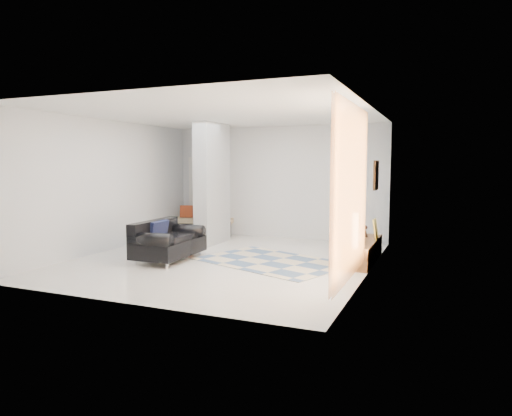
% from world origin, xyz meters
% --- Properties ---
extents(floor, '(6.00, 6.00, 0.00)m').
position_xyz_m(floor, '(0.00, 0.00, 0.00)').
color(floor, silver).
rests_on(floor, ground).
extents(ceiling, '(6.00, 6.00, 0.00)m').
position_xyz_m(ceiling, '(0.00, 0.00, 2.80)').
color(ceiling, white).
rests_on(ceiling, wall_back).
extents(wall_back, '(6.00, 0.00, 6.00)m').
position_xyz_m(wall_back, '(0.00, 3.00, 1.40)').
color(wall_back, silver).
rests_on(wall_back, ground).
extents(wall_front, '(6.00, 0.00, 6.00)m').
position_xyz_m(wall_front, '(0.00, -3.00, 1.40)').
color(wall_front, silver).
rests_on(wall_front, ground).
extents(wall_left, '(0.00, 6.00, 6.00)m').
position_xyz_m(wall_left, '(-2.75, 0.00, 1.40)').
color(wall_left, silver).
rests_on(wall_left, ground).
extents(wall_right, '(0.00, 6.00, 6.00)m').
position_xyz_m(wall_right, '(2.75, 0.00, 1.40)').
color(wall_right, silver).
rests_on(wall_right, ground).
extents(partition_column, '(0.35, 1.20, 2.80)m').
position_xyz_m(partition_column, '(-1.10, 1.60, 1.40)').
color(partition_column, '#9CA0A2').
rests_on(partition_column, floor).
extents(hallway_door, '(0.85, 0.06, 2.04)m').
position_xyz_m(hallway_door, '(-2.10, 2.96, 1.02)').
color(hallway_door, white).
rests_on(hallway_door, floor).
extents(curtain, '(0.00, 2.55, 2.55)m').
position_xyz_m(curtain, '(2.67, -1.15, 1.45)').
color(curtain, orange).
rests_on(curtain, wall_right).
extents(wall_art, '(0.04, 0.45, 0.55)m').
position_xyz_m(wall_art, '(2.72, 0.90, 1.65)').
color(wall_art, '#3B2310').
rests_on(wall_art, wall_right).
extents(media_console, '(0.45, 1.90, 0.80)m').
position_xyz_m(media_console, '(2.52, 0.90, 0.20)').
color(media_console, brown).
rests_on(media_console, floor).
extents(loveseat, '(0.90, 1.52, 0.76)m').
position_xyz_m(loveseat, '(-1.06, -0.40, 0.36)').
color(loveseat, silver).
rests_on(loveseat, floor).
extents(daybed, '(1.66, 1.07, 0.77)m').
position_xyz_m(daybed, '(-1.94, 2.62, 0.42)').
color(daybed, black).
rests_on(daybed, floor).
extents(area_rug, '(3.15, 2.62, 0.01)m').
position_xyz_m(area_rug, '(0.90, 0.20, 0.01)').
color(area_rug, '#C0B293').
rests_on(area_rug, floor).
extents(cylinder_lamp, '(0.11, 0.11, 0.61)m').
position_xyz_m(cylinder_lamp, '(2.50, 0.08, 0.71)').
color(cylinder_lamp, white).
rests_on(cylinder_lamp, media_console).
extents(bronze_figurine, '(0.13, 0.13, 0.23)m').
position_xyz_m(bronze_figurine, '(2.47, 1.38, 0.52)').
color(bronze_figurine, '#321D16').
rests_on(bronze_figurine, media_console).
extents(vase, '(0.19, 0.19, 0.18)m').
position_xyz_m(vase, '(2.47, 0.63, 0.49)').
color(vase, white).
rests_on(vase, media_console).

